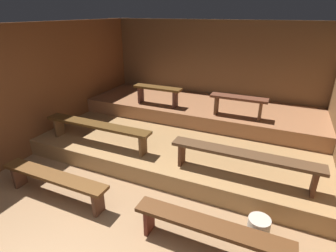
{
  "coord_description": "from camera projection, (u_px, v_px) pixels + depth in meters",
  "views": [
    {
      "loc": [
        1.6,
        -1.29,
        2.49
      ],
      "look_at": [
        -0.27,
        2.86,
        0.5
      ],
      "focal_mm": 28.07,
      "sensor_mm": 36.0,
      "label": 1
    }
  ],
  "objects": [
    {
      "name": "ground",
      "position": [
        172.0,
        164.0,
        4.75
      ],
      "size": [
        5.88,
        5.71,
        0.08
      ],
      "primitive_type": "cube",
      "color": "#95704D"
    },
    {
      "name": "wall_back",
      "position": [
        213.0,
        71.0,
        6.34
      ],
      "size": [
        5.88,
        0.06,
        2.33
      ],
      "primitive_type": "cube",
      "color": "brown",
      "rests_on": "ground"
    },
    {
      "name": "wall_left",
      "position": [
        54.0,
        84.0,
        5.23
      ],
      "size": [
        0.06,
        5.71,
        2.33
      ],
      "primitive_type": "cube",
      "color": "brown",
      "rests_on": "ground"
    },
    {
      "name": "platform_lower",
      "position": [
        188.0,
        137.0,
        5.35
      ],
      "size": [
        5.08,
        3.29,
        0.3
      ],
      "primitive_type": "cube",
      "color": "#9E7649",
      "rests_on": "ground"
    },
    {
      "name": "platform_middle",
      "position": [
        201.0,
        110.0,
        5.93
      ],
      "size": [
        5.08,
        1.62,
        0.3
      ],
      "primitive_type": "cube",
      "color": "#9E6743",
      "rests_on": "platform_lower"
    },
    {
      "name": "bench_floor_left",
      "position": [
        54.0,
        179.0,
        3.69
      ],
      "size": [
        1.73,
        0.25,
        0.4
      ],
      "color": "brown",
      "rests_on": "ground"
    },
    {
      "name": "bench_floor_right",
      "position": [
        210.0,
        229.0,
        2.84
      ],
      "size": [
        1.73,
        0.25,
        0.4
      ],
      "color": "#553017",
      "rests_on": "ground"
    },
    {
      "name": "bench_lower_left",
      "position": [
        97.0,
        127.0,
        4.58
      ],
      "size": [
        2.07,
        0.25,
        0.4
      ],
      "color": "#553818",
      "rests_on": "platform_lower"
    },
    {
      "name": "bench_lower_right",
      "position": [
        243.0,
        157.0,
        3.64
      ],
      "size": [
        2.07,
        0.25,
        0.4
      ],
      "color": "brown",
      "rests_on": "platform_lower"
    },
    {
      "name": "bench_middle_left",
      "position": [
        157.0,
        91.0,
        5.68
      ],
      "size": [
        1.08,
        0.25,
        0.4
      ],
      "color": "brown",
      "rests_on": "platform_middle"
    },
    {
      "name": "bench_middle_right",
      "position": [
        238.0,
        101.0,
        5.03
      ],
      "size": [
        1.08,
        0.25,
        0.4
      ],
      "color": "brown",
      "rests_on": "platform_middle"
    },
    {
      "name": "pail_floor",
      "position": [
        258.0,
        227.0,
        3.13
      ],
      "size": [
        0.26,
        0.26,
        0.26
      ],
      "primitive_type": "cylinder",
      "color": "#B2A899",
      "rests_on": "ground"
    }
  ]
}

